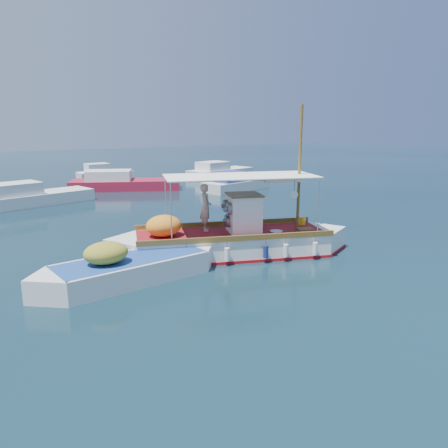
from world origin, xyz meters
TOP-DOWN VIEW (x-y plane):
  - ground at (0.00, 0.00)m, footprint 160.00×160.00m
  - fishing_caique at (-0.55, 0.43)m, footprint 9.80×5.17m
  - dinghy at (-5.22, -0.37)m, footprint 7.17×2.64m
  - bg_boat_nw at (-6.00, 16.93)m, footprint 8.16×4.26m
  - bg_boat_n at (1.69, 20.63)m, footprint 9.18×6.24m
  - bg_boat_ne at (9.34, 15.29)m, footprint 6.25×3.56m
  - bg_boat_e at (12.99, 23.87)m, footprint 7.70×4.33m
  - bg_boat_far_n at (2.30, 27.87)m, footprint 5.25×2.20m

SIDE VIEW (x-z plane):
  - ground at x=0.00m, z-range 0.00..0.00m
  - dinghy at x=-5.22m, z-range -0.51..1.25m
  - bg_boat_n at x=1.69m, z-range -0.41..1.39m
  - bg_boat_ne at x=9.34m, z-range -0.41..1.39m
  - bg_boat_far_n at x=2.30m, z-range -0.41..1.39m
  - bg_boat_nw at x=-6.00m, z-range -0.41..1.39m
  - bg_boat_e at x=12.99m, z-range -0.41..1.39m
  - fishing_caique at x=-0.55m, z-range -2.60..3.73m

